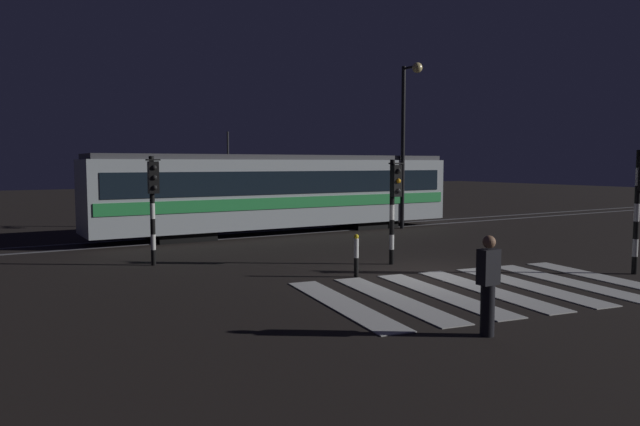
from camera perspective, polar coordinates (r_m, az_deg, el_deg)
The scene contains 10 objects.
ground_plane at distance 15.73m, azimuth 10.08°, elevation -5.93°, with size 120.00×120.00×0.00m, color black.
rail_near at distance 23.69m, azimuth -5.41°, elevation -2.23°, with size 80.00×0.12×0.03m, color #59595E.
rail_far at distance 24.98m, azimuth -6.85°, elevation -1.88°, with size 80.00×0.12×0.03m, color #59595E.
crosswalk_zebra at distance 14.26m, azimuth 15.67°, elevation -7.11°, with size 8.62×5.92×0.02m.
traffic_light_corner_far_left at distance 17.33m, azimuth -15.79°, elevation 1.80°, with size 0.36×0.42×3.12m.
traffic_light_median_centre at distance 16.98m, azimuth 7.16°, elevation 1.66°, with size 0.36×0.42×3.02m.
street_lamp_trackside_right at distance 26.45m, azimuth 8.35°, elevation 8.33°, with size 0.44×1.21×7.18m.
tram at distance 24.70m, azimuth -3.74°, elevation 2.10°, with size 15.89×2.58×4.15m.
pedestrian_waiting_at_kerb at distance 10.39m, azimuth 15.88°, elevation -6.66°, with size 0.36×0.24×1.71m.
bollard_island_edge at distance 15.17m, azimuth 3.51°, elevation -4.11°, with size 0.12×0.12×1.11m.
Camera 1 is at (-10.23, -11.59, 2.91)m, focal length 33.22 mm.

